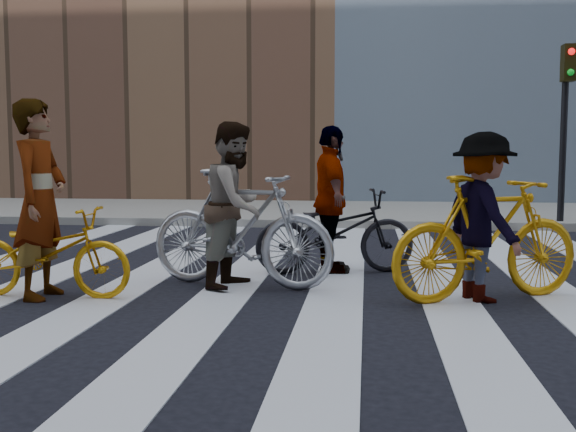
% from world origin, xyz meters
% --- Properties ---
extents(ground, '(100.00, 100.00, 0.00)m').
position_xyz_m(ground, '(0.00, 0.00, 0.00)').
color(ground, black).
rests_on(ground, ground).
extents(sidewalk_far, '(100.00, 5.00, 0.15)m').
position_xyz_m(sidewalk_far, '(0.00, 7.50, 0.07)').
color(sidewalk_far, gray).
rests_on(sidewalk_far, ground).
extents(zebra_crosswalk, '(8.25, 10.00, 0.01)m').
position_xyz_m(zebra_crosswalk, '(0.00, 0.00, 0.01)').
color(zebra_crosswalk, silver).
rests_on(zebra_crosswalk, ground).
extents(traffic_signal, '(0.22, 0.42, 3.33)m').
position_xyz_m(traffic_signal, '(4.40, 5.32, 2.28)').
color(traffic_signal, black).
rests_on(traffic_signal, ground).
extents(bike_yellow_left, '(1.70, 0.60, 0.89)m').
position_xyz_m(bike_yellow_left, '(-2.25, -1.26, 0.45)').
color(bike_yellow_left, orange).
rests_on(bike_yellow_left, ground).
extents(bike_silver_mid, '(2.16, 1.08, 1.25)m').
position_xyz_m(bike_silver_mid, '(-0.47, -0.51, 0.62)').
color(bike_silver_mid, '#A5A7AF').
rests_on(bike_silver_mid, ground).
extents(bike_yellow_right, '(2.07, 1.33, 1.21)m').
position_xyz_m(bike_yellow_right, '(2.00, -0.90, 0.61)').
color(bike_yellow_right, orange).
rests_on(bike_yellow_right, ground).
extents(bike_dark_rear, '(1.99, 1.09, 0.99)m').
position_xyz_m(bike_dark_rear, '(0.48, 0.42, 0.49)').
color(bike_dark_rear, black).
rests_on(bike_dark_rear, ground).
extents(rider_left, '(0.47, 0.71, 1.94)m').
position_xyz_m(rider_left, '(-2.30, -1.26, 0.97)').
color(rider_left, slate).
rests_on(rider_left, ground).
extents(rider_mid, '(0.85, 0.98, 1.74)m').
position_xyz_m(rider_mid, '(-0.52, -0.51, 0.87)').
color(rider_mid, slate).
rests_on(rider_mid, ground).
extents(rider_right, '(0.97, 1.20, 1.62)m').
position_xyz_m(rider_right, '(1.95, -0.90, 0.81)').
color(rider_right, slate).
rests_on(rider_right, ground).
extents(rider_rear, '(0.65, 1.09, 1.73)m').
position_xyz_m(rider_rear, '(0.43, 0.42, 0.87)').
color(rider_rear, slate).
rests_on(rider_rear, ground).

